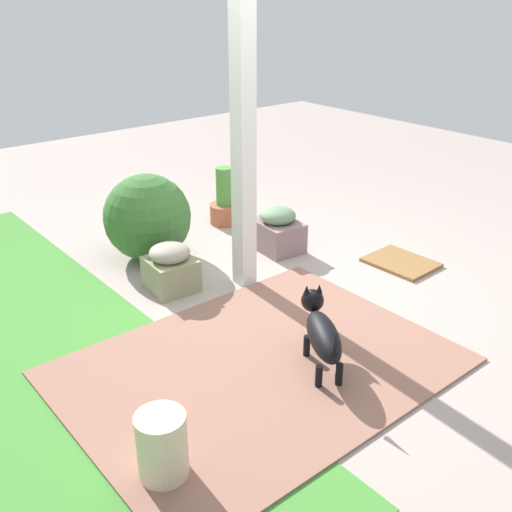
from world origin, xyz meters
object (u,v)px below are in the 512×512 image
object	(u,v)px
round_shrub	(147,217)
doormat	(401,262)
dog	(322,332)
ceramic_urn	(162,447)
stone_planter_nearest	(277,230)
stone_planter_mid	(171,268)
terracotta_pot_tall	(225,204)
porch_pillar	(243,148)

from	to	relation	value
round_shrub	doormat	world-z (taller)	round_shrub
dog	ceramic_urn	distance (m)	1.28
stone_planter_nearest	stone_planter_mid	xyz separation A→B (m)	(-0.04, 1.17, -0.00)
stone_planter_nearest	terracotta_pot_tall	bearing A→B (deg)	-2.36
stone_planter_mid	dog	world-z (taller)	dog
terracotta_pot_tall	dog	xyz separation A→B (m)	(-2.42, 1.06, 0.06)
stone_planter_mid	stone_planter_nearest	bearing A→B (deg)	-87.90
porch_pillar	round_shrub	distance (m)	1.23
stone_planter_nearest	dog	xyz separation A→B (m)	(-1.57, 1.02, 0.07)
stone_planter_mid	round_shrub	world-z (taller)	round_shrub
ceramic_urn	doormat	distance (m)	3.03
doormat	porch_pillar	bearing A→B (deg)	64.02
stone_planter_nearest	ceramic_urn	distance (m)	2.86
stone_planter_mid	terracotta_pot_tall	world-z (taller)	terracotta_pot_tall
stone_planter_mid	dog	bearing A→B (deg)	-174.21
porch_pillar	terracotta_pot_tall	distance (m)	1.63
dog	ceramic_urn	size ratio (longest dim) A/B	1.68
stone_planter_nearest	dog	bearing A→B (deg)	146.94
terracotta_pot_tall	ceramic_urn	distance (m)	3.47
ceramic_urn	doormat	world-z (taller)	ceramic_urn
round_shrub	dog	world-z (taller)	round_shrub
stone_planter_nearest	doormat	distance (m)	1.14
porch_pillar	stone_planter_nearest	size ratio (longest dim) A/B	4.60
porch_pillar	round_shrub	size ratio (longest dim) A/B	2.94
stone_planter_mid	terracotta_pot_tall	bearing A→B (deg)	-53.60
stone_planter_mid	doormat	size ratio (longest dim) A/B	0.70
stone_planter_nearest	ceramic_urn	bearing A→B (deg)	127.05
stone_planter_mid	ceramic_urn	size ratio (longest dim) A/B	1.07
stone_planter_mid	dog	xyz separation A→B (m)	(-1.52, -0.15, 0.07)
stone_planter_nearest	doormat	xyz separation A→B (m)	(-0.93, -0.63, -0.18)
stone_planter_nearest	round_shrub	distance (m)	1.18
round_shrub	doormat	bearing A→B (deg)	-133.46
dog	ceramic_urn	xyz separation A→B (m)	(-0.16, 1.26, -0.08)
dog	doormat	world-z (taller)	dog
doormat	dog	bearing A→B (deg)	111.09
porch_pillar	terracotta_pot_tall	world-z (taller)	porch_pillar
dog	stone_planter_mid	bearing A→B (deg)	5.79
dog	porch_pillar	bearing A→B (deg)	-16.97
ceramic_urn	doormat	size ratio (longest dim) A/B	0.65
doormat	terracotta_pot_tall	bearing A→B (deg)	18.51
stone_planter_nearest	dog	size ratio (longest dim) A/B	0.79
porch_pillar	dog	distance (m)	1.57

